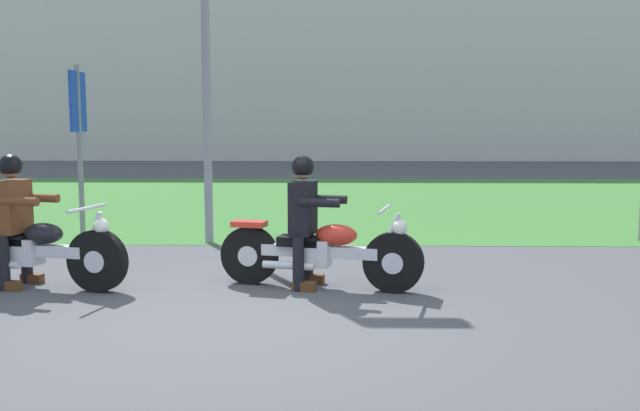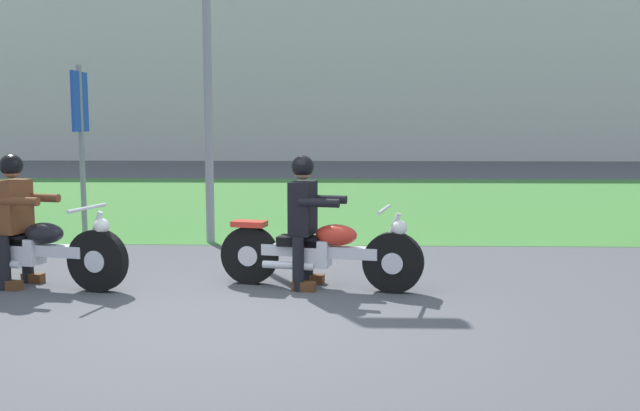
% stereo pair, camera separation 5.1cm
% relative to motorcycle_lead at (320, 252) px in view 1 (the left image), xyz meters
% --- Properties ---
extents(ground, '(120.00, 120.00, 0.00)m').
position_rel_motorcycle_lead_xyz_m(ground, '(-0.70, -1.06, -0.39)').
color(ground, '#4C4C51').
extents(grass_verge, '(60.00, 12.00, 0.01)m').
position_rel_motorcycle_lead_xyz_m(grass_verge, '(-0.70, 8.54, -0.38)').
color(grass_verge, '#3D7533').
rests_on(grass_verge, ground).
extents(stadium_facade, '(62.74, 8.00, 12.65)m').
position_rel_motorcycle_lead_xyz_m(stadium_facade, '(-2.23, 29.22, 5.94)').
color(stadium_facade, silver).
rests_on(stadium_facade, ground).
extents(motorcycle_lead, '(2.15, 0.79, 0.87)m').
position_rel_motorcycle_lead_xyz_m(motorcycle_lead, '(0.00, 0.00, 0.00)').
color(motorcycle_lead, black).
rests_on(motorcycle_lead, ground).
extents(rider_lead, '(0.62, 0.54, 1.39)m').
position_rel_motorcycle_lead_xyz_m(rider_lead, '(-0.16, 0.04, 0.43)').
color(rider_lead, black).
rests_on(rider_lead, ground).
extents(motorcycle_follow, '(2.22, 0.81, 0.88)m').
position_rel_motorcycle_lead_xyz_m(motorcycle_follow, '(-3.05, -0.04, 0.01)').
color(motorcycle_follow, black).
rests_on(motorcycle_follow, ground).
extents(rider_follow, '(0.62, 0.54, 1.40)m').
position_rel_motorcycle_lead_xyz_m(rider_follow, '(-3.22, 0.00, 0.43)').
color(rider_follow, black).
rests_on(rider_follow, ground).
extents(streetlight_pole, '(0.96, 0.20, 5.31)m').
position_rel_motorcycle_lead_xyz_m(streetlight_pole, '(-1.55, 2.77, 2.97)').
color(streetlight_pole, gray).
rests_on(streetlight_pole, ground).
extents(sign_banner, '(0.08, 0.60, 2.60)m').
position_rel_motorcycle_lead_xyz_m(sign_banner, '(-3.72, 3.30, 1.34)').
color(sign_banner, gray).
rests_on(sign_banner, ground).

